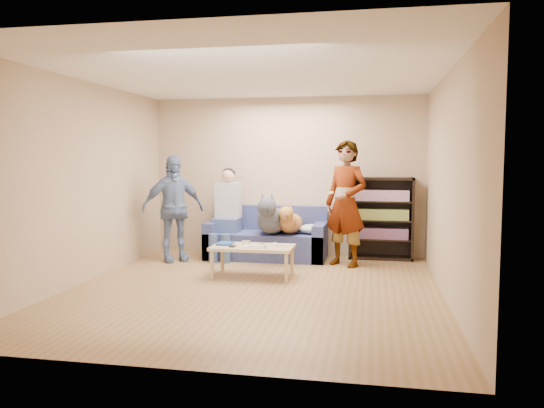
% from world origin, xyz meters
% --- Properties ---
extents(ground, '(5.00, 5.00, 0.00)m').
position_xyz_m(ground, '(0.00, 0.00, 0.00)').
color(ground, olive).
rests_on(ground, ground).
extents(ceiling, '(5.00, 5.00, 0.00)m').
position_xyz_m(ceiling, '(0.00, 0.00, 2.60)').
color(ceiling, white).
rests_on(ceiling, ground).
extents(wall_back, '(4.50, 0.00, 4.50)m').
position_xyz_m(wall_back, '(0.00, 2.50, 1.30)').
color(wall_back, tan).
rests_on(wall_back, ground).
extents(wall_front, '(4.50, 0.00, 4.50)m').
position_xyz_m(wall_front, '(0.00, -2.50, 1.30)').
color(wall_front, tan).
rests_on(wall_front, ground).
extents(wall_left, '(0.00, 5.00, 5.00)m').
position_xyz_m(wall_left, '(-2.25, 0.00, 1.30)').
color(wall_left, tan).
rests_on(wall_left, ground).
extents(wall_right, '(0.00, 5.00, 5.00)m').
position_xyz_m(wall_right, '(2.25, 0.00, 1.30)').
color(wall_right, tan).
rests_on(wall_right, ground).
extents(blanket, '(0.42, 0.36, 0.15)m').
position_xyz_m(blanket, '(0.50, 1.98, 0.50)').
color(blanket, silver).
rests_on(blanket, sofa).
extents(person_standing_right, '(0.81, 0.73, 1.86)m').
position_xyz_m(person_standing_right, '(1.02, 1.67, 0.93)').
color(person_standing_right, gray).
rests_on(person_standing_right, ground).
extents(person_standing_left, '(1.01, 0.91, 1.65)m').
position_xyz_m(person_standing_left, '(-1.63, 1.55, 0.83)').
color(person_standing_left, '#7090B4').
rests_on(person_standing_left, ground).
extents(held_controller, '(0.07, 0.13, 0.03)m').
position_xyz_m(held_controller, '(0.82, 1.47, 1.11)').
color(held_controller, white).
rests_on(held_controller, person_standing_right).
extents(notebook_blue, '(0.20, 0.26, 0.03)m').
position_xyz_m(notebook_blue, '(-0.57, 0.76, 0.43)').
color(notebook_blue, navy).
rests_on(notebook_blue, coffee_table).
extents(papers, '(0.26, 0.20, 0.02)m').
position_xyz_m(papers, '(-0.12, 0.61, 0.43)').
color(papers, silver).
rests_on(papers, coffee_table).
extents(magazine, '(0.22, 0.17, 0.01)m').
position_xyz_m(magazine, '(-0.09, 0.63, 0.44)').
color(magazine, '#A9A887').
rests_on(magazine, coffee_table).
extents(camera_silver, '(0.11, 0.06, 0.05)m').
position_xyz_m(camera_silver, '(-0.29, 0.83, 0.45)').
color(camera_silver, silver).
rests_on(camera_silver, coffee_table).
extents(controller_a, '(0.04, 0.13, 0.03)m').
position_xyz_m(controller_a, '(0.11, 0.81, 0.43)').
color(controller_a, white).
rests_on(controller_a, coffee_table).
extents(controller_b, '(0.09, 0.06, 0.03)m').
position_xyz_m(controller_b, '(0.19, 0.73, 0.43)').
color(controller_b, white).
rests_on(controller_b, coffee_table).
extents(headphone_cup_a, '(0.07, 0.07, 0.02)m').
position_xyz_m(headphone_cup_a, '(0.03, 0.69, 0.43)').
color(headphone_cup_a, white).
rests_on(headphone_cup_a, coffee_table).
extents(headphone_cup_b, '(0.07, 0.07, 0.02)m').
position_xyz_m(headphone_cup_b, '(0.03, 0.77, 0.43)').
color(headphone_cup_b, white).
rests_on(headphone_cup_b, coffee_table).
extents(pen_orange, '(0.13, 0.06, 0.01)m').
position_xyz_m(pen_orange, '(-0.19, 0.55, 0.42)').
color(pen_orange, '#C5801B').
rests_on(pen_orange, coffee_table).
extents(pen_black, '(0.13, 0.08, 0.01)m').
position_xyz_m(pen_black, '(-0.05, 0.89, 0.42)').
color(pen_black, black).
rests_on(pen_black, coffee_table).
extents(wallet, '(0.07, 0.12, 0.02)m').
position_xyz_m(wallet, '(-0.42, 0.59, 0.43)').
color(wallet, black).
rests_on(wallet, coffee_table).
extents(sofa, '(1.90, 0.85, 0.82)m').
position_xyz_m(sofa, '(-0.25, 2.10, 0.28)').
color(sofa, '#515B93').
rests_on(sofa, ground).
extents(person_seated, '(0.40, 0.73, 1.47)m').
position_xyz_m(person_seated, '(-0.89, 1.97, 0.77)').
color(person_seated, '#3D5086').
rests_on(person_seated, sofa).
extents(dog_gray, '(0.47, 1.28, 0.68)m').
position_xyz_m(dog_gray, '(-0.12, 1.84, 0.67)').
color(dog_gray, '#484B52').
rests_on(dog_gray, sofa).
extents(dog_tan, '(0.36, 1.14, 0.52)m').
position_xyz_m(dog_tan, '(0.15, 1.92, 0.61)').
color(dog_tan, '#C17F3B').
rests_on(dog_tan, sofa).
extents(coffee_table, '(1.10, 0.60, 0.42)m').
position_xyz_m(coffee_table, '(-0.17, 0.71, 0.37)').
color(coffee_table, '#D3AF82').
rests_on(coffee_table, ground).
extents(bookshelf, '(1.00, 0.34, 1.30)m').
position_xyz_m(bookshelf, '(1.55, 2.33, 0.68)').
color(bookshelf, black).
rests_on(bookshelf, ground).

